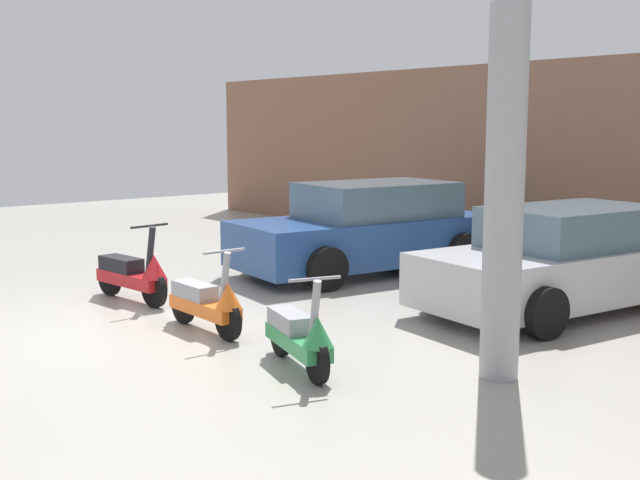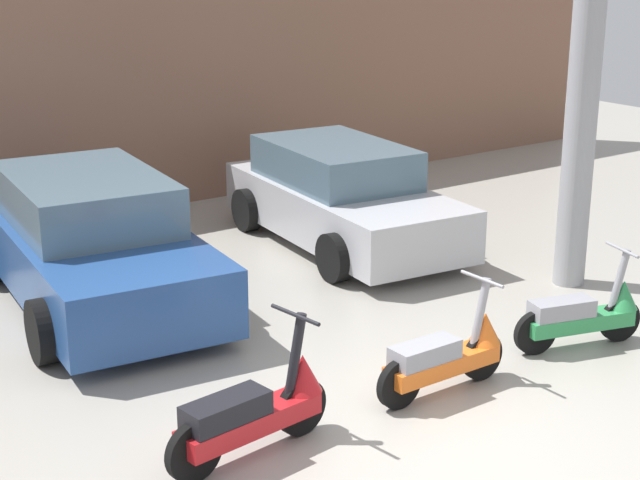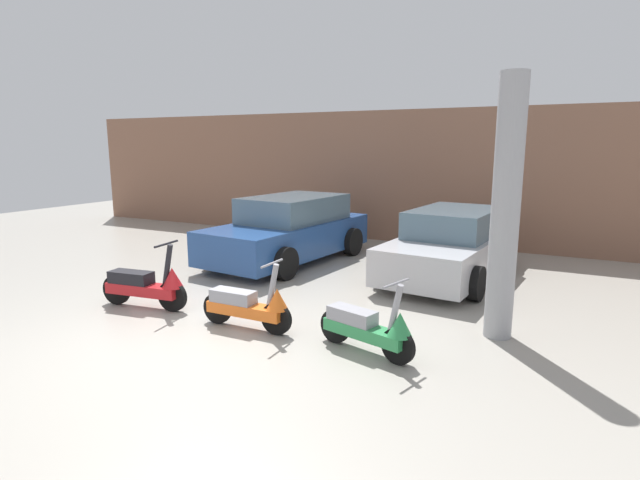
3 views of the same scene
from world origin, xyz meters
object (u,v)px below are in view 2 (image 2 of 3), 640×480
at_px(scooter_front_left, 257,409).
at_px(car_rear_center, 341,197).
at_px(scooter_front_center, 585,313).
at_px(car_rear_left, 93,243).
at_px(scooter_front_right, 448,354).
at_px(support_column_side, 579,140).

distance_m(scooter_front_left, car_rear_center, 5.34).
relative_size(scooter_front_center, car_rear_left, 0.32).
bearing_deg(scooter_front_right, car_rear_left, 112.47).
height_order(scooter_front_left, scooter_front_right, scooter_front_left).
relative_size(scooter_front_left, scooter_front_right, 1.07).
xyz_separation_m(scooter_front_center, car_rear_center, (0.07, 3.95, 0.27)).
height_order(scooter_front_right, car_rear_center, car_rear_center).
xyz_separation_m(scooter_front_right, car_rear_center, (1.78, 3.92, 0.26)).
height_order(scooter_front_right, car_rear_left, car_rear_left).
distance_m(scooter_front_center, support_column_side, 2.22).
bearing_deg(car_rear_center, scooter_front_right, -18.53).
xyz_separation_m(scooter_front_left, car_rear_left, (0.29, 3.72, 0.28)).
bearing_deg(scooter_front_right, support_column_side, 22.32).
bearing_deg(scooter_front_center, car_rear_left, 146.58).
bearing_deg(car_rear_center, car_rear_left, -81.42).
bearing_deg(car_rear_left, support_column_side, 67.43).
distance_m(car_rear_left, car_rear_center, 3.37).
bearing_deg(scooter_front_right, scooter_front_left, 178.38).
bearing_deg(scooter_front_center, scooter_front_right, -165.40).
distance_m(scooter_front_right, support_column_side, 3.47).
relative_size(scooter_front_center, support_column_side, 0.40).
bearing_deg(scooter_front_left, car_rear_left, 78.15).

